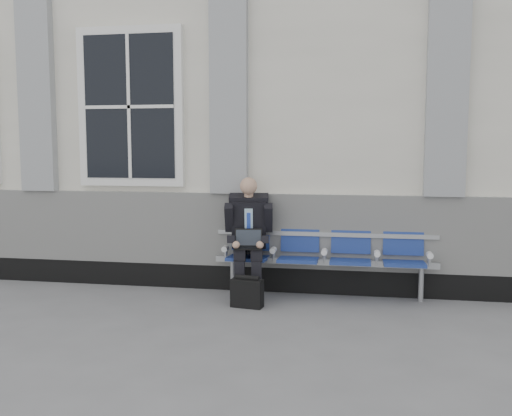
# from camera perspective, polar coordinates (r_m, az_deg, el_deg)

# --- Properties ---
(ground) EXTENTS (70.00, 70.00, 0.00)m
(ground) POSITION_cam_1_polar(r_m,az_deg,el_deg) (6.40, -19.98, -10.21)
(ground) COLOR slate
(ground) RESTS_ON ground
(station_building) EXTENTS (14.40, 4.40, 4.49)m
(station_building) POSITION_cam_1_polar(r_m,az_deg,el_deg) (9.33, -9.75, 8.89)
(station_building) COLOR silver
(station_building) RESTS_ON ground
(bench) EXTENTS (2.60, 0.47, 0.91)m
(bench) POSITION_cam_1_polar(r_m,az_deg,el_deg) (6.74, 6.88, -4.24)
(bench) COLOR #9EA0A3
(bench) RESTS_ON ground
(businessman) EXTENTS (0.60, 0.80, 1.41)m
(businessman) POSITION_cam_1_polar(r_m,az_deg,el_deg) (6.68, -0.74, -2.45)
(businessman) COLOR black
(businessman) RESTS_ON ground
(briefcase) EXTENTS (0.37, 0.20, 0.36)m
(briefcase) POSITION_cam_1_polar(r_m,az_deg,el_deg) (6.34, -0.90, -8.45)
(briefcase) COLOR black
(briefcase) RESTS_ON ground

